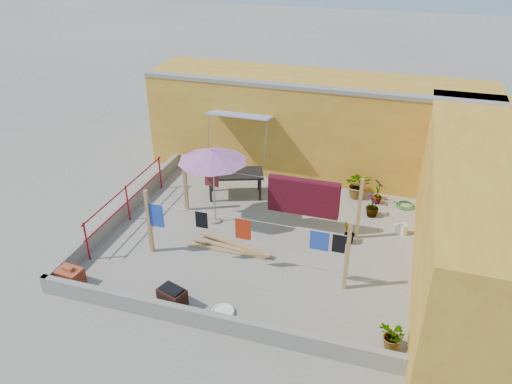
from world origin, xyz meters
TOP-DOWN VIEW (x-y plane):
  - ground at (0.00, 0.00)m, footprint 80.00×80.00m
  - wall_back at (0.50, 4.69)m, footprint 11.00×3.27m
  - wall_right at (5.20, 0.00)m, footprint 2.40×9.00m
  - parapet_front at (0.00, -3.58)m, footprint 8.30×0.16m
  - parapet_left at (-4.08, 0.00)m, footprint 0.16×7.30m
  - red_railing at (-3.85, -0.20)m, footprint 0.05×4.20m
  - clothesline_rig at (0.82, 0.59)m, footprint 5.09×2.35m
  - patio_umbrella at (-1.46, 0.45)m, footprint 2.33×2.33m
  - outdoor_table at (-1.42, 2.05)m, footprint 1.91×1.40m
  - brick_stack at (-3.70, -3.20)m, footprint 0.63×0.48m
  - lumber_pile at (-0.57, -0.73)m, footprint 2.28×0.63m
  - brazier at (-1.04, -3.20)m, footprint 0.69×0.57m
  - white_basin at (0.08, -3.07)m, footprint 0.52×0.52m
  - water_jug_a at (3.70, 1.37)m, footprint 0.23×0.23m
  - water_jug_b at (3.56, 1.38)m, footprint 0.19×0.19m
  - green_hose at (3.70, 2.94)m, footprint 0.55×0.55m
  - plant_back_a at (2.23, 3.08)m, footprint 0.89×0.80m
  - plant_back_b at (2.78, 2.08)m, footprint 0.38×0.38m
  - plant_right_a at (2.88, 2.86)m, footprint 0.51×0.54m
  - plant_right_b at (2.32, 0.47)m, footprint 0.44×0.46m
  - plant_right_c at (3.70, -2.98)m, footprint 0.73×0.74m

SIDE VIEW (x-z plane):
  - ground at x=0.00m, z-range 0.00..0.00m
  - green_hose at x=3.70m, z-range 0.00..0.08m
  - white_basin at x=0.08m, z-range 0.00..0.09m
  - lumber_pile at x=-0.57m, z-range 0.00..0.14m
  - water_jug_b at x=3.56m, z-range -0.02..0.29m
  - water_jug_a at x=3.70m, z-range -0.02..0.33m
  - parapet_front at x=0.00m, z-range 0.00..0.44m
  - parapet_left at x=-4.08m, z-range 0.00..0.44m
  - brick_stack at x=-3.70m, z-range -0.04..0.48m
  - brazier at x=-1.04m, z-range -0.01..0.53m
  - plant_right_c at x=3.70m, z-range 0.00..0.62m
  - plant_right_b at x=2.32m, z-range 0.00..0.65m
  - plant_back_b at x=2.78m, z-range 0.00..0.67m
  - plant_right_a at x=2.88m, z-range 0.00..0.85m
  - plant_back_a at x=2.23m, z-range 0.00..0.87m
  - red_railing at x=-3.85m, z-range 0.17..1.27m
  - outdoor_table at x=-1.42m, z-range 0.32..1.13m
  - clothesline_rig at x=0.82m, z-range 0.10..1.90m
  - wall_right at x=5.20m, z-range 0.00..3.20m
  - wall_back at x=0.50m, z-range 0.00..3.21m
  - patio_umbrella at x=-1.46m, z-range 0.90..3.17m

